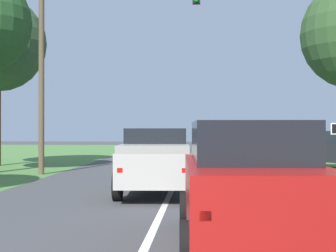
% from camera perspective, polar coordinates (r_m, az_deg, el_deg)
% --- Properties ---
extents(ground_plane, '(120.00, 120.00, 0.00)m').
position_cam_1_polar(ground_plane, '(13.80, -0.17, -8.39)').
color(ground_plane, '#424244').
extents(red_suv_near, '(2.42, 5.00, 2.07)m').
position_cam_1_polar(red_suv_near, '(8.61, 8.93, -6.11)').
color(red_suv_near, '#9E1411').
rests_on(red_suv_near, ground_plane).
extents(pickup_truck_lead, '(2.38, 5.40, 1.95)m').
position_cam_1_polar(pickup_truck_lead, '(15.31, -1.29, -3.82)').
color(pickup_truck_lead, '#B7B2A8').
rests_on(pickup_truck_lead, ground_plane).
extents(traffic_light, '(7.39, 0.40, 8.71)m').
position_cam_1_polar(traffic_light, '(22.11, -9.47, 9.46)').
color(traffic_light, brown).
rests_on(traffic_light, ground_plane).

